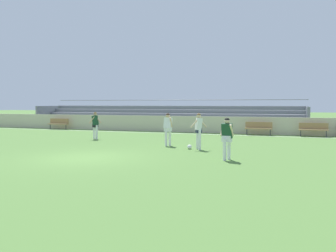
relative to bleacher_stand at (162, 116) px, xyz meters
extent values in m
plane|color=#517A38|center=(2.81, -16.24, -1.05)|extent=(160.00, 160.00, 0.00)
cube|color=white|center=(2.81, -4.16, -1.05)|extent=(44.00, 0.12, 0.01)
cube|color=beige|center=(2.81, -2.95, -0.44)|extent=(48.00, 0.16, 1.22)
cube|color=#B2B2B7|center=(0.00, -1.65, -0.73)|extent=(23.46, 0.36, 0.08)
cube|color=slate|center=(0.00, -1.85, -0.89)|extent=(23.46, 0.04, 0.32)
cube|color=#B2B2B7|center=(0.00, -0.98, -0.41)|extent=(23.46, 0.36, 0.08)
cube|color=slate|center=(0.00, -1.18, -0.57)|extent=(23.46, 0.04, 0.32)
cube|color=#B2B2B7|center=(0.00, -0.31, -0.09)|extent=(23.46, 0.36, 0.08)
cube|color=slate|center=(0.00, -0.51, -0.25)|extent=(23.46, 0.04, 0.32)
cube|color=#B2B2B7|center=(0.00, 0.36, 0.23)|extent=(23.46, 0.36, 0.08)
cube|color=slate|center=(0.00, 0.16, 0.07)|extent=(23.46, 0.04, 0.32)
cube|color=#B2B2B7|center=(0.00, 1.02, 0.55)|extent=(23.46, 0.36, 0.08)
cube|color=slate|center=(0.00, 0.82, 0.39)|extent=(23.46, 0.04, 0.32)
cube|color=#B2B2B7|center=(0.00, 1.69, 0.88)|extent=(23.46, 0.36, 0.08)
cube|color=slate|center=(0.00, 1.49, 0.72)|extent=(23.46, 0.04, 0.32)
cube|color=slate|center=(-11.63, 0.02, -0.09)|extent=(0.20, 3.70, 1.93)
cube|color=slate|center=(11.63, 0.02, -0.09)|extent=(0.20, 3.70, 1.93)
cylinder|color=slate|center=(0.00, 1.94, 1.43)|extent=(23.46, 0.06, 0.06)
cube|color=#99754C|center=(-7.95, -3.62, -0.60)|extent=(1.80, 0.40, 0.06)
cube|color=#99754C|center=(-7.95, -3.44, -0.35)|extent=(1.80, 0.05, 0.40)
cylinder|color=#47474C|center=(-8.73, -3.62, -0.83)|extent=(0.07, 0.07, 0.45)
cylinder|color=#47474C|center=(-7.17, -3.62, -0.83)|extent=(0.07, 0.07, 0.45)
cube|color=#99754C|center=(11.87, -3.62, -0.60)|extent=(1.80, 0.40, 0.06)
cube|color=#99754C|center=(11.87, -3.44, -0.35)|extent=(1.80, 0.05, 0.40)
cylinder|color=#47474C|center=(11.09, -3.62, -0.83)|extent=(0.07, 0.07, 0.45)
cylinder|color=#47474C|center=(12.65, -3.62, -0.83)|extent=(0.07, 0.07, 0.45)
cube|color=#99754C|center=(8.39, -3.62, -0.60)|extent=(1.80, 0.40, 0.06)
cube|color=#99754C|center=(8.39, -3.44, -0.35)|extent=(1.80, 0.05, 0.40)
cylinder|color=#47474C|center=(7.61, -3.62, -0.83)|extent=(0.07, 0.07, 0.45)
cylinder|color=#47474C|center=(9.17, -3.62, -0.83)|extent=(0.07, 0.07, 0.45)
cylinder|color=white|center=(4.51, -11.51, -0.61)|extent=(0.13, 0.13, 0.89)
cylinder|color=white|center=(4.63, -11.29, -0.61)|extent=(0.13, 0.13, 0.89)
cube|color=white|center=(4.57, -11.40, -0.18)|extent=(0.38, 0.26, 0.24)
cube|color=white|center=(4.57, -11.40, 0.12)|extent=(0.41, 0.35, 0.59)
cylinder|color=#D6A884|center=(4.38, -11.34, 0.15)|extent=(0.10, 0.27, 0.51)
cylinder|color=#D6A884|center=(4.76, -11.45, 0.15)|extent=(0.10, 0.27, 0.51)
sphere|color=#D6A884|center=(4.57, -11.40, 0.50)|extent=(0.21, 0.21, 0.21)
sphere|color=black|center=(4.57, -11.40, 0.52)|extent=(0.20, 0.20, 0.20)
cylinder|color=white|center=(6.50, -12.41, -0.59)|extent=(0.13, 0.13, 0.92)
cylinder|color=white|center=(6.33, -12.13, -0.59)|extent=(0.13, 0.13, 0.92)
cube|color=#232847|center=(6.42, -12.27, -0.15)|extent=(0.37, 0.42, 0.24)
cube|color=white|center=(6.42, -12.27, 0.15)|extent=(0.44, 0.47, 0.58)
cylinder|color=beige|center=(6.24, -12.37, 0.19)|extent=(0.38, 0.27, 0.44)
cylinder|color=beige|center=(6.60, -12.17, 0.19)|extent=(0.38, 0.27, 0.44)
sphere|color=beige|center=(6.42, -12.27, 0.54)|extent=(0.21, 0.21, 0.21)
sphere|color=brown|center=(6.42, -12.27, 0.56)|extent=(0.20, 0.20, 0.20)
cylinder|color=white|center=(-0.86, -9.59, -0.62)|extent=(0.13, 0.13, 0.87)
cylinder|color=white|center=(-0.58, -9.76, -0.62)|extent=(0.13, 0.13, 0.87)
cube|color=black|center=(-0.72, -9.67, -0.21)|extent=(0.25, 0.38, 0.24)
cube|color=#194228|center=(-0.72, -9.67, 0.09)|extent=(0.33, 0.40, 0.59)
cylinder|color=#D6A884|center=(-0.61, -9.50, 0.13)|extent=(0.41, 0.11, 0.44)
cylinder|color=#D6A884|center=(-0.84, -9.84, 0.13)|extent=(0.41, 0.11, 0.44)
sphere|color=#D6A884|center=(-0.72, -9.67, 0.48)|extent=(0.21, 0.21, 0.21)
sphere|color=brown|center=(-0.72, -9.67, 0.50)|extent=(0.20, 0.20, 0.20)
cylinder|color=white|center=(8.28, -14.80, -0.63)|extent=(0.13, 0.13, 0.84)
cylinder|color=white|center=(8.17, -15.12, -0.63)|extent=(0.13, 0.13, 0.84)
cube|color=white|center=(8.23, -14.96, -0.23)|extent=(0.39, 0.26, 0.24)
cube|color=#194228|center=(8.23, -14.96, 0.07)|extent=(0.41, 0.33, 0.58)
cylinder|color=beige|center=(8.42, -15.04, 0.11)|extent=(0.12, 0.37, 0.47)
cylinder|color=beige|center=(8.04, -14.88, 0.11)|extent=(0.12, 0.37, 0.47)
sphere|color=beige|center=(8.23, -14.96, 0.45)|extent=(0.21, 0.21, 0.21)
sphere|color=black|center=(8.23, -14.96, 0.48)|extent=(0.20, 0.20, 0.20)
sphere|color=white|center=(5.99, -12.33, -0.94)|extent=(0.22, 0.22, 0.22)
camera|label=1|loc=(10.61, -28.44, 1.12)|focal=37.91mm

